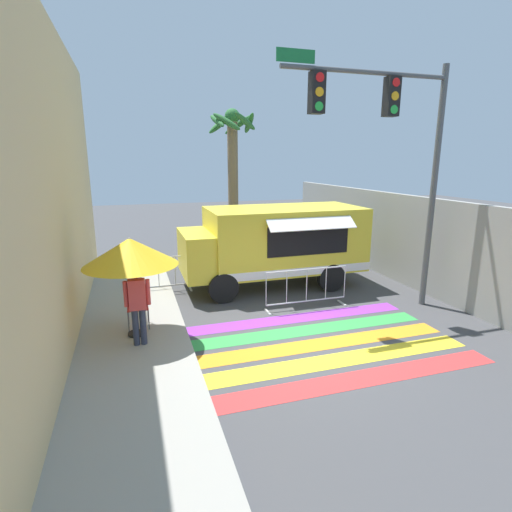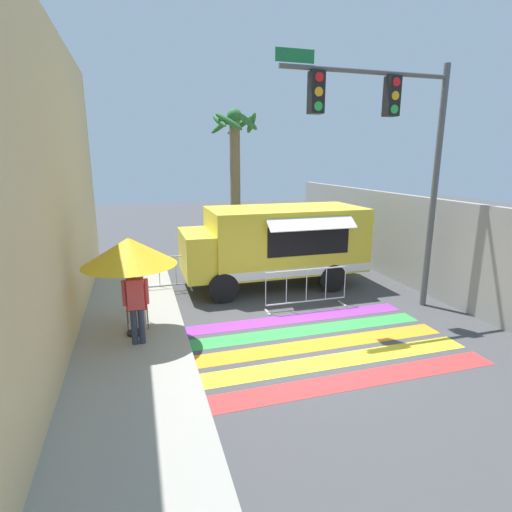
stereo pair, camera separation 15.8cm
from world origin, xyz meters
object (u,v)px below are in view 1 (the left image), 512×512
Objects in this scene: food_truck at (271,241)px; folding_chair at (137,302)px; barricade_front at (307,288)px; traffic_signal_pole at (391,135)px; vendor_person at (138,302)px; palm_tree at (233,162)px; barricade_side at (159,275)px; patio_umbrella at (130,252)px.

food_truck is 4.88m from folding_chair.
traffic_signal_pole is at bearing -21.40° from barricade_front.
vendor_person is (0.00, -1.03, 0.38)m from folding_chair.
palm_tree is (4.12, 8.07, 2.74)m from vendor_person.
folding_chair reaches higher than barricade_side.
patio_umbrella reaches higher than folding_chair.
palm_tree is at bearing 60.98° from patio_umbrella.
patio_umbrella is 0.93× the size of barricade_front.
food_truck reaches higher than barricade_side.
traffic_signal_pole is (2.04, -2.89, 3.10)m from food_truck.
patio_umbrella is 1.09× the size of barricade_side.
barricade_side is (0.67, 3.84, -0.57)m from vendor_person.
barricade_side is (0.68, 2.81, -0.19)m from folding_chair.
vendor_person is at bearing -99.92° from barricade_side.
folding_chair is 0.40× the size of barricade_front.
patio_umbrella is 0.37× the size of palm_tree.
food_truck is at bearing 96.21° from barricade_front.
palm_tree reaches higher than food_truck.
food_truck reaches higher than patio_umbrella.
traffic_signal_pole is 7.56m from barricade_side.
vendor_person is (-6.20, -0.59, -3.42)m from traffic_signal_pole.
folding_chair is at bearing -120.41° from palm_tree.
folding_chair is at bearing -103.54° from barricade_side.
folding_chair is 0.56× the size of vendor_person.
patio_umbrella is (-6.28, -0.09, -2.48)m from traffic_signal_pole.
traffic_signal_pole is 7.79m from palm_tree.
vendor_person is 9.46m from palm_tree.
vendor_person is at bearing -117.08° from palm_tree.
traffic_signal_pole is at bearing 0.80° from patio_umbrella.
traffic_signal_pole is at bearing -19.15° from folding_chair.
folding_chair is 0.47× the size of barricade_side.
palm_tree is at bearing 50.75° from barricade_side.
vendor_person is 0.71× the size of barricade_front.
folding_chair is (0.07, 0.53, -1.32)m from patio_umbrella.
traffic_signal_pole is at bearing -30.47° from barricade_side.
barricade_side is 6.38m from palm_tree.
food_truck is 5.18m from palm_tree.
food_truck is at bearing -5.90° from barricade_side.
traffic_signal_pole is 1.06× the size of palm_tree.
vendor_person is at bearing -104.83° from folding_chair.
barricade_front is at bearing -11.65° from folding_chair.
folding_chair is 1.10m from vendor_person.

